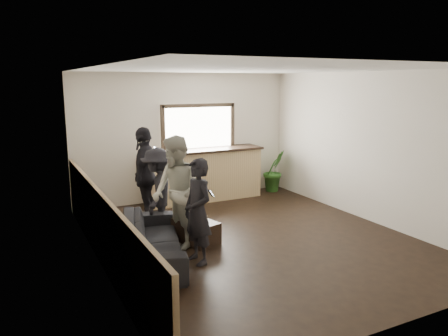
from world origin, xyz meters
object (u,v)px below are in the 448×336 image
person_b (176,192)px  person_d (145,175)px  cup_a (183,218)px  sofa (152,240)px  person_c (158,191)px  cup_b (204,218)px  potted_plant (274,171)px  coffee_table (195,231)px  bar_counter (203,171)px  person_a (198,211)px

person_b → person_d: person_d is taller
cup_a → person_d: 1.41m
sofa → cup_a: bearing=-40.0°
sofa → person_c: (0.45, 1.06, 0.45)m
cup_b → potted_plant: (2.94, 2.41, 0.09)m
coffee_table → person_c: person_c is taller
bar_counter → person_b: size_ratio=1.51×
coffee_table → person_a: (-0.29, -0.80, 0.59)m
sofa → person_a: bearing=-109.9°
person_c → cup_b: bearing=62.6°
bar_counter → cup_a: bar_counter is taller
cup_b → person_a: bearing=-120.6°
person_a → person_d: person_d is taller
coffee_table → cup_a: bearing=154.1°
bar_counter → sofa: bar_counter is taller
person_b → sofa: bearing=-62.6°
person_d → coffee_table: bearing=47.1°
cup_a → person_a: person_a is taller
bar_counter → cup_b: 2.69m
person_b → person_c: size_ratio=1.19×
person_a → coffee_table: bearing=152.2°
coffee_table → cup_b: size_ratio=8.25×
sofa → person_b: size_ratio=1.18×
sofa → coffee_table: 0.96m
coffee_table → person_b: (-0.34, -0.08, 0.71)m
potted_plant → cup_a: bearing=-145.5°
coffee_table → cup_a: size_ratio=7.15×
person_a → person_c: person_a is taller
cup_a → person_c: person_c is taller
person_d → cup_a: bearing=41.0°
coffee_table → potted_plant: potted_plant is taller
sofa → coffee_table: sofa is taller
coffee_table → person_a: bearing=-109.8°
cup_b → person_b: person_b is taller
person_b → cup_b: bearing=81.4°
sofa → person_c: bearing=-8.2°
sofa → cup_b: bearing=-58.4°
cup_a → person_a: 0.97m
sofa → coffee_table: (0.86, 0.41, -0.13)m
cup_a → coffee_table: bearing=-25.9°
coffee_table → person_c: 0.96m
bar_counter → potted_plant: size_ratio=2.70×
sofa → person_b: 0.85m
cup_b → potted_plant: potted_plant is taller
person_b → person_a: bearing=-0.7°
bar_counter → cup_b: size_ratio=27.31×
sofa → person_d: person_d is taller
cup_b → person_d: 1.66m
bar_counter → person_c: (-1.62, -1.69, 0.11)m
cup_a → person_b: person_b is taller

